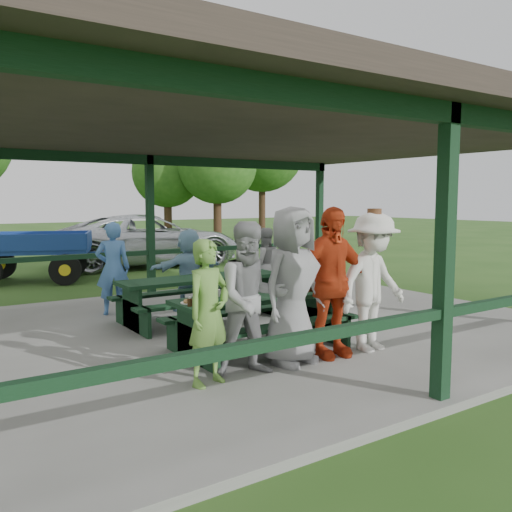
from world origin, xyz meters
TOP-DOWN VIEW (x-y plane):
  - ground at (0.00, 0.00)m, footprint 90.00×90.00m
  - concrete_slab at (0.00, 0.00)m, footprint 10.00×8.00m
  - pavilion_structure at (0.00, 0.00)m, footprint 10.60×8.60m
  - picnic_table_near at (-0.52, -1.20)m, footprint 2.44×1.39m
  - picnic_table_far at (-0.34, 0.80)m, footprint 2.84×1.39m
  - table_setting at (-0.52, -1.18)m, footprint 2.48×0.45m
  - contestant_green at (-1.79, -2.09)m, footprint 0.68×0.54m
  - contestant_grey_left at (-1.20, -2.06)m, footprint 1.02×0.89m
  - contestant_grey_mid at (-0.55, -1.99)m, footprint 1.07×0.81m
  - contestant_red at (0.05, -2.02)m, footprint 1.19×0.58m
  - contestant_white_fedora at (0.73, -2.12)m, footprint 1.28×0.81m
  - spectator_lblue at (-0.15, 1.66)m, footprint 1.41×0.45m
  - spectator_blue at (-1.43, 2.12)m, footprint 0.70×0.56m
  - spectator_grey at (1.60, 1.74)m, footprint 0.84×0.73m
  - pickup_truck at (2.21, 9.25)m, footprint 6.26×3.35m
  - farm_trailer at (-1.70, 7.68)m, footprint 3.97×2.58m
  - tree_mid at (5.73, 15.46)m, footprint 3.17×3.17m
  - tree_right at (7.15, 13.41)m, footprint 3.47×3.47m
  - tree_far_right at (11.93, 16.95)m, footprint 4.50×4.50m

SIDE VIEW (x-z plane):
  - ground at x=0.00m, z-range 0.00..0.00m
  - concrete_slab at x=0.00m, z-range 0.00..0.10m
  - picnic_table_near at x=-0.52m, z-range 0.20..0.95m
  - picnic_table_far at x=-0.34m, z-range 0.21..0.96m
  - farm_trailer at x=-1.70m, z-range -0.01..1.39m
  - pickup_truck at x=2.21m, z-range 0.00..1.67m
  - spectator_grey at x=1.60m, z-range 0.10..1.58m
  - spectator_lblue at x=-0.15m, z-range 0.10..1.62m
  - table_setting at x=-0.52m, z-range 0.83..0.93m
  - contestant_green at x=-1.79m, z-range 0.10..1.73m
  - spectator_blue at x=-1.43m, z-range 0.10..1.76m
  - contestant_grey_left at x=-1.20m, z-range 0.10..1.91m
  - contestant_white_fedora at x=0.73m, z-range 0.08..2.01m
  - contestant_red at x=0.05m, z-range 0.10..2.07m
  - contestant_grey_mid at x=-0.55m, z-range 0.10..2.07m
  - pavilion_structure at x=0.00m, z-range 1.55..4.79m
  - tree_mid at x=5.73m, z-range 0.87..5.82m
  - tree_right at x=7.15m, z-range 0.96..6.37m
  - tree_far_right at x=11.93m, z-range 1.25..8.29m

